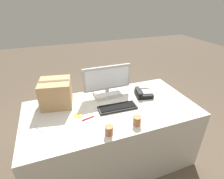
{
  "coord_description": "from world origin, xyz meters",
  "views": [
    {
      "loc": [
        -0.52,
        -1.44,
        1.8
      ],
      "look_at": [
        0.05,
        0.13,
        0.89
      ],
      "focal_mm": 28.0,
      "sensor_mm": 36.0,
      "label": 1
    }
  ],
  "objects_px": {
    "cardboard_box": "(56,93)",
    "desk_phone": "(143,93)",
    "spoon": "(38,128)",
    "paper_cup_right": "(137,121)",
    "paper_cup_left": "(109,130)",
    "monitor": "(107,84)",
    "keyboard": "(118,107)",
    "pen_marker": "(88,118)",
    "sticky_note_pad": "(78,115)"
  },
  "relations": [
    {
      "from": "monitor",
      "to": "paper_cup_right",
      "type": "bearing_deg",
      "value": -82.32
    },
    {
      "from": "keyboard",
      "to": "paper_cup_right",
      "type": "xyz_separation_m",
      "value": [
        0.07,
        -0.3,
        0.03
      ]
    },
    {
      "from": "monitor",
      "to": "paper_cup_right",
      "type": "relative_size",
      "value": 6.28
    },
    {
      "from": "paper_cup_left",
      "to": "sticky_note_pad",
      "type": "relative_size",
      "value": 1.15
    },
    {
      "from": "monitor",
      "to": "paper_cup_right",
      "type": "xyz_separation_m",
      "value": [
        0.08,
        -0.61,
        -0.1
      ]
    },
    {
      "from": "desk_phone",
      "to": "paper_cup_left",
      "type": "height_order",
      "value": "paper_cup_left"
    },
    {
      "from": "desk_phone",
      "to": "keyboard",
      "type": "bearing_deg",
      "value": -147.02
    },
    {
      "from": "monitor",
      "to": "keyboard",
      "type": "height_order",
      "value": "monitor"
    },
    {
      "from": "paper_cup_right",
      "to": "cardboard_box",
      "type": "distance_m",
      "value": 0.9
    },
    {
      "from": "paper_cup_right",
      "to": "spoon",
      "type": "xyz_separation_m",
      "value": [
        -0.86,
        0.25,
        -0.04
      ]
    },
    {
      "from": "paper_cup_right",
      "to": "monitor",
      "type": "bearing_deg",
      "value": 97.68
    },
    {
      "from": "keyboard",
      "to": "desk_phone",
      "type": "relative_size",
      "value": 1.78
    },
    {
      "from": "monitor",
      "to": "cardboard_box",
      "type": "distance_m",
      "value": 0.57
    },
    {
      "from": "sticky_note_pad",
      "to": "monitor",
      "type": "bearing_deg",
      "value": 35.26
    },
    {
      "from": "keyboard",
      "to": "spoon",
      "type": "bearing_deg",
      "value": -174.01
    },
    {
      "from": "keyboard",
      "to": "sticky_note_pad",
      "type": "distance_m",
      "value": 0.42
    },
    {
      "from": "cardboard_box",
      "to": "paper_cup_right",
      "type": "bearing_deg",
      "value": -42.92
    },
    {
      "from": "paper_cup_left",
      "to": "pen_marker",
      "type": "xyz_separation_m",
      "value": [
        -0.12,
        0.27,
        -0.04
      ]
    },
    {
      "from": "paper_cup_left",
      "to": "paper_cup_right",
      "type": "xyz_separation_m",
      "value": [
        0.28,
        0.03,
        0.0
      ]
    },
    {
      "from": "paper_cup_left",
      "to": "cardboard_box",
      "type": "relative_size",
      "value": 0.24
    },
    {
      "from": "desk_phone",
      "to": "paper_cup_left",
      "type": "relative_size",
      "value": 2.7
    },
    {
      "from": "monitor",
      "to": "paper_cup_left",
      "type": "height_order",
      "value": "monitor"
    },
    {
      "from": "spoon",
      "to": "keyboard",
      "type": "bearing_deg",
      "value": -115.72
    },
    {
      "from": "desk_phone",
      "to": "sticky_note_pad",
      "type": "xyz_separation_m",
      "value": [
        -0.8,
        -0.13,
        -0.03
      ]
    },
    {
      "from": "spoon",
      "to": "paper_cup_right",
      "type": "bearing_deg",
      "value": -135.69
    },
    {
      "from": "sticky_note_pad",
      "to": "paper_cup_left",
      "type": "bearing_deg",
      "value": -59.72
    },
    {
      "from": "desk_phone",
      "to": "paper_cup_right",
      "type": "xyz_separation_m",
      "value": [
        -0.31,
        -0.45,
        0.01
      ]
    },
    {
      "from": "monitor",
      "to": "pen_marker",
      "type": "bearing_deg",
      "value": -130.84
    },
    {
      "from": "desk_phone",
      "to": "paper_cup_left",
      "type": "bearing_deg",
      "value": -128.91
    },
    {
      "from": "paper_cup_left",
      "to": "monitor",
      "type": "bearing_deg",
      "value": 72.63
    },
    {
      "from": "keyboard",
      "to": "pen_marker",
      "type": "xyz_separation_m",
      "value": [
        -0.33,
        -0.06,
        -0.01
      ]
    },
    {
      "from": "keyboard",
      "to": "pen_marker",
      "type": "height_order",
      "value": "keyboard"
    },
    {
      "from": "keyboard",
      "to": "spoon",
      "type": "xyz_separation_m",
      "value": [
        -0.79,
        -0.05,
        -0.01
      ]
    },
    {
      "from": "cardboard_box",
      "to": "desk_phone",
      "type": "bearing_deg",
      "value": -9.42
    },
    {
      "from": "cardboard_box",
      "to": "pen_marker",
      "type": "xyz_separation_m",
      "value": [
        0.25,
        -0.37,
        -0.13
      ]
    },
    {
      "from": "keyboard",
      "to": "paper_cup_left",
      "type": "bearing_deg",
      "value": -119.92
    },
    {
      "from": "pen_marker",
      "to": "paper_cup_left",
      "type": "bearing_deg",
      "value": -79.28
    },
    {
      "from": "paper_cup_right",
      "to": "cardboard_box",
      "type": "relative_size",
      "value": 0.25
    },
    {
      "from": "desk_phone",
      "to": "paper_cup_left",
      "type": "distance_m",
      "value": 0.77
    },
    {
      "from": "desk_phone",
      "to": "paper_cup_right",
      "type": "distance_m",
      "value": 0.55
    },
    {
      "from": "monitor",
      "to": "pen_marker",
      "type": "xyz_separation_m",
      "value": [
        -0.32,
        -0.37,
        -0.14
      ]
    },
    {
      "from": "paper_cup_right",
      "to": "spoon",
      "type": "relative_size",
      "value": 0.68
    },
    {
      "from": "paper_cup_right",
      "to": "paper_cup_left",
      "type": "bearing_deg",
      "value": -173.5
    },
    {
      "from": "paper_cup_right",
      "to": "spoon",
      "type": "bearing_deg",
      "value": 163.56
    },
    {
      "from": "desk_phone",
      "to": "paper_cup_left",
      "type": "xyz_separation_m",
      "value": [
        -0.6,
        -0.48,
        0.01
      ]
    },
    {
      "from": "cardboard_box",
      "to": "pen_marker",
      "type": "height_order",
      "value": "cardboard_box"
    },
    {
      "from": "paper_cup_left",
      "to": "pen_marker",
      "type": "distance_m",
      "value": 0.3
    },
    {
      "from": "paper_cup_left",
      "to": "spoon",
      "type": "xyz_separation_m",
      "value": [
        -0.58,
        0.29,
        -0.04
      ]
    },
    {
      "from": "keyboard",
      "to": "pen_marker",
      "type": "relative_size",
      "value": 3.23
    },
    {
      "from": "monitor",
      "to": "pen_marker",
      "type": "height_order",
      "value": "monitor"
    }
  ]
}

